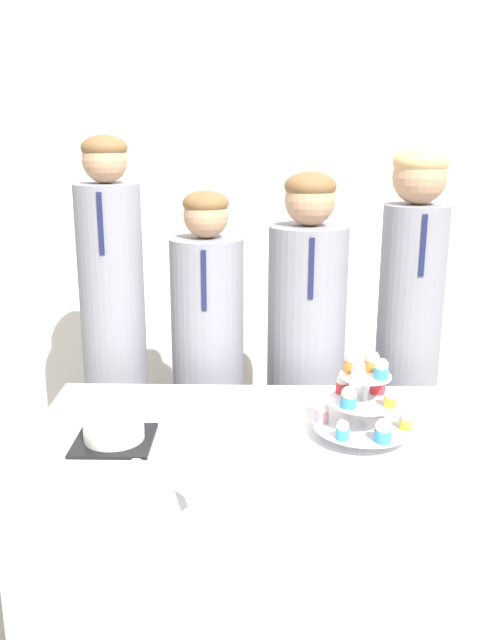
{
  "coord_description": "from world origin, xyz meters",
  "views": [
    {
      "loc": [
        -0.04,
        -1.51,
        1.63
      ],
      "look_at": [
        -0.09,
        0.4,
        1.09
      ],
      "focal_mm": 38.0,
      "sensor_mm": 36.0,
      "label": 1
    }
  ],
  "objects_px": {
    "round_cake": "(114,426)",
    "student_2": "(305,374)",
    "cupcake_stand": "(365,400)",
    "student_3": "(407,355)",
    "student_1": "(208,381)",
    "cake_knife": "(152,472)",
    "student_0": "(115,354)"
  },
  "relations": [
    {
      "from": "student_2",
      "to": "cake_knife",
      "type": "bearing_deg",
      "value": -117.74
    },
    {
      "from": "student_2",
      "to": "student_3",
      "type": "xyz_separation_m",
      "value": [
        0.39,
        -0.0,
        0.08
      ]
    },
    {
      "from": "student_1",
      "to": "student_3",
      "type": "height_order",
      "value": "student_3"
    },
    {
      "from": "round_cake",
      "to": "student_2",
      "type": "distance_m",
      "value": 0.94
    },
    {
      "from": "round_cake",
      "to": "student_2",
      "type": "xyz_separation_m",
      "value": [
        0.6,
        0.71,
        -0.1
      ]
    },
    {
      "from": "student_0",
      "to": "student_2",
      "type": "height_order",
      "value": "student_0"
    },
    {
      "from": "cake_knife",
      "to": "student_2",
      "type": "xyz_separation_m",
      "value": [
        0.47,
        0.89,
        -0.05
      ]
    },
    {
      "from": "cupcake_stand",
      "to": "student_3",
      "type": "xyz_separation_m",
      "value": [
        0.27,
        0.67,
        -0.09
      ]
    },
    {
      "from": "round_cake",
      "to": "student_3",
      "type": "relative_size",
      "value": 0.14
    },
    {
      "from": "round_cake",
      "to": "cake_knife",
      "type": "height_order",
      "value": "round_cake"
    },
    {
      "from": "cake_knife",
      "to": "cupcake_stand",
      "type": "bearing_deg",
      "value": 69.2
    },
    {
      "from": "round_cake",
      "to": "student_2",
      "type": "bearing_deg",
      "value": 49.77
    },
    {
      "from": "round_cake",
      "to": "cupcake_stand",
      "type": "bearing_deg",
      "value": 3.66
    },
    {
      "from": "student_0",
      "to": "student_3",
      "type": "height_order",
      "value": "student_0"
    },
    {
      "from": "student_0",
      "to": "student_1",
      "type": "xyz_separation_m",
      "value": [
        0.36,
        -0.0,
        -0.11
      ]
    },
    {
      "from": "cupcake_stand",
      "to": "student_3",
      "type": "relative_size",
      "value": 0.19
    },
    {
      "from": "round_cake",
      "to": "student_1",
      "type": "relative_size",
      "value": 0.16
    },
    {
      "from": "round_cake",
      "to": "student_2",
      "type": "height_order",
      "value": "student_2"
    },
    {
      "from": "student_0",
      "to": "cupcake_stand",
      "type": "bearing_deg",
      "value": -37.58
    },
    {
      "from": "cake_knife",
      "to": "student_1",
      "type": "distance_m",
      "value": 0.9
    },
    {
      "from": "round_cake",
      "to": "student_3",
      "type": "bearing_deg",
      "value": 35.62
    },
    {
      "from": "round_cake",
      "to": "student_3",
      "type": "distance_m",
      "value": 1.22
    },
    {
      "from": "cake_knife",
      "to": "student_1",
      "type": "height_order",
      "value": "student_1"
    },
    {
      "from": "student_2",
      "to": "student_3",
      "type": "height_order",
      "value": "student_3"
    },
    {
      "from": "cupcake_stand",
      "to": "student_0",
      "type": "bearing_deg",
      "value": 142.42
    },
    {
      "from": "student_3",
      "to": "student_2",
      "type": "bearing_deg",
      "value": 180.0
    },
    {
      "from": "student_1",
      "to": "student_3",
      "type": "bearing_deg",
      "value": 0.0
    },
    {
      "from": "round_cake",
      "to": "student_1",
      "type": "bearing_deg",
      "value": 72.7
    },
    {
      "from": "round_cake",
      "to": "cake_knife",
      "type": "bearing_deg",
      "value": -52.64
    },
    {
      "from": "round_cake",
      "to": "student_1",
      "type": "xyz_separation_m",
      "value": [
        0.22,
        0.71,
        -0.13
      ]
    },
    {
      "from": "cake_knife",
      "to": "cupcake_stand",
      "type": "height_order",
      "value": "cupcake_stand"
    },
    {
      "from": "cake_knife",
      "to": "student_3",
      "type": "bearing_deg",
      "value": 94.46
    }
  ]
}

